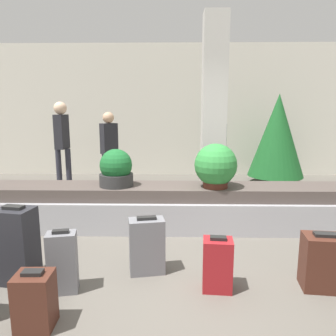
{
  "coord_description": "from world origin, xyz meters",
  "views": [
    {
      "loc": [
        0.09,
        -3.13,
        1.7
      ],
      "look_at": [
        0.0,
        1.35,
        0.86
      ],
      "focal_mm": 35.0,
      "sensor_mm": 36.0,
      "label": 1
    }
  ],
  "objects_px": {
    "suitcase_6": "(147,246)",
    "traveler_1": "(220,144)",
    "suitcase_3": "(17,245)",
    "traveler_2": "(109,145)",
    "traveler_0": "(62,138)",
    "pillar": "(214,113)",
    "suitcase_2": "(62,262)",
    "suitcase_0": "(35,301)",
    "potted_plant_0": "(216,166)",
    "decorated_tree": "(277,136)",
    "suitcase_4": "(217,264)",
    "suitcase_5": "(323,262)",
    "potted_plant_1": "(116,169)"
  },
  "relations": [
    {
      "from": "suitcase_0",
      "to": "suitcase_2",
      "type": "bearing_deg",
      "value": 83.04
    },
    {
      "from": "suitcase_0",
      "to": "suitcase_3",
      "type": "distance_m",
      "value": 0.82
    },
    {
      "from": "pillar",
      "to": "potted_plant_0",
      "type": "height_order",
      "value": "pillar"
    },
    {
      "from": "suitcase_5",
      "to": "potted_plant_0",
      "type": "height_order",
      "value": "potted_plant_0"
    },
    {
      "from": "suitcase_0",
      "to": "decorated_tree",
      "type": "height_order",
      "value": "decorated_tree"
    },
    {
      "from": "pillar",
      "to": "potted_plant_1",
      "type": "distance_m",
      "value": 2.02
    },
    {
      "from": "traveler_0",
      "to": "suitcase_3",
      "type": "bearing_deg",
      "value": -159.88
    },
    {
      "from": "suitcase_0",
      "to": "traveler_1",
      "type": "height_order",
      "value": "traveler_1"
    },
    {
      "from": "suitcase_4",
      "to": "traveler_1",
      "type": "relative_size",
      "value": 0.34
    },
    {
      "from": "suitcase_3",
      "to": "traveler_2",
      "type": "relative_size",
      "value": 0.49
    },
    {
      "from": "suitcase_4",
      "to": "suitcase_5",
      "type": "xyz_separation_m",
      "value": [
        0.99,
        0.04,
        0.01
      ]
    },
    {
      "from": "pillar",
      "to": "suitcase_4",
      "type": "relative_size",
      "value": 6.08
    },
    {
      "from": "pillar",
      "to": "suitcase_4",
      "type": "distance_m",
      "value": 3.08
    },
    {
      "from": "suitcase_2",
      "to": "suitcase_6",
      "type": "height_order",
      "value": "same"
    },
    {
      "from": "suitcase_6",
      "to": "traveler_1",
      "type": "distance_m",
      "value": 3.95
    },
    {
      "from": "potted_plant_0",
      "to": "potted_plant_1",
      "type": "distance_m",
      "value": 1.37
    },
    {
      "from": "suitcase_3",
      "to": "traveler_0",
      "type": "height_order",
      "value": "traveler_0"
    },
    {
      "from": "suitcase_6",
      "to": "traveler_1",
      "type": "height_order",
      "value": "traveler_1"
    },
    {
      "from": "suitcase_4",
      "to": "pillar",
      "type": "bearing_deg",
      "value": 89.48
    },
    {
      "from": "pillar",
      "to": "traveler_2",
      "type": "distance_m",
      "value": 2.28
    },
    {
      "from": "pillar",
      "to": "traveler_0",
      "type": "height_order",
      "value": "pillar"
    },
    {
      "from": "suitcase_3",
      "to": "traveler_2",
      "type": "distance_m",
      "value": 3.63
    },
    {
      "from": "suitcase_0",
      "to": "potted_plant_1",
      "type": "xyz_separation_m",
      "value": [
        0.26,
        2.18,
        0.62
      ]
    },
    {
      "from": "suitcase_6",
      "to": "potted_plant_0",
      "type": "xyz_separation_m",
      "value": [
        0.84,
        1.22,
        0.61
      ]
    },
    {
      "from": "pillar",
      "to": "suitcase_4",
      "type": "bearing_deg",
      "value": -95.24
    },
    {
      "from": "traveler_1",
      "to": "suitcase_6",
      "type": "bearing_deg",
      "value": 5.84
    },
    {
      "from": "suitcase_2",
      "to": "pillar",
      "type": "bearing_deg",
      "value": 48.26
    },
    {
      "from": "potted_plant_1",
      "to": "decorated_tree",
      "type": "distance_m",
      "value": 4.14
    },
    {
      "from": "traveler_2",
      "to": "suitcase_2",
      "type": "bearing_deg",
      "value": 51.74
    },
    {
      "from": "traveler_1",
      "to": "decorated_tree",
      "type": "bearing_deg",
      "value": 130.06
    },
    {
      "from": "potted_plant_0",
      "to": "traveler_0",
      "type": "xyz_separation_m",
      "value": [
        -2.82,
        2.14,
        0.19
      ]
    },
    {
      "from": "suitcase_5",
      "to": "traveler_0",
      "type": "height_order",
      "value": "traveler_0"
    },
    {
      "from": "suitcase_2",
      "to": "traveler_2",
      "type": "relative_size",
      "value": 0.38
    },
    {
      "from": "traveler_0",
      "to": "traveler_1",
      "type": "bearing_deg",
      "value": -75.59
    },
    {
      "from": "suitcase_2",
      "to": "suitcase_3",
      "type": "xyz_separation_m",
      "value": [
        -0.49,
        0.17,
        0.09
      ]
    },
    {
      "from": "suitcase_0",
      "to": "traveler_1",
      "type": "xyz_separation_m",
      "value": [
        2.03,
        4.59,
        0.69
      ]
    },
    {
      "from": "potted_plant_1",
      "to": "traveler_1",
      "type": "bearing_deg",
      "value": 53.69
    },
    {
      "from": "pillar",
      "to": "suitcase_3",
      "type": "distance_m",
      "value": 3.65
    },
    {
      "from": "suitcase_0",
      "to": "suitcase_4",
      "type": "relative_size",
      "value": 0.9
    },
    {
      "from": "suitcase_2",
      "to": "suitcase_4",
      "type": "distance_m",
      "value": 1.43
    },
    {
      "from": "suitcase_6",
      "to": "potted_plant_0",
      "type": "distance_m",
      "value": 1.61
    },
    {
      "from": "suitcase_0",
      "to": "traveler_2",
      "type": "height_order",
      "value": "traveler_2"
    },
    {
      "from": "suitcase_3",
      "to": "decorated_tree",
      "type": "distance_m",
      "value": 5.75
    },
    {
      "from": "potted_plant_0",
      "to": "traveler_0",
      "type": "height_order",
      "value": "traveler_0"
    },
    {
      "from": "suitcase_3",
      "to": "suitcase_6",
      "type": "distance_m",
      "value": 1.26
    },
    {
      "from": "suitcase_3",
      "to": "traveler_0",
      "type": "xyz_separation_m",
      "value": [
        -0.74,
        3.58,
        0.71
      ]
    },
    {
      "from": "traveler_1",
      "to": "traveler_2",
      "type": "height_order",
      "value": "traveler_2"
    },
    {
      "from": "suitcase_5",
      "to": "suitcase_6",
      "type": "relative_size",
      "value": 0.91
    },
    {
      "from": "pillar",
      "to": "suitcase_2",
      "type": "distance_m",
      "value": 3.54
    },
    {
      "from": "suitcase_6",
      "to": "traveler_2",
      "type": "xyz_separation_m",
      "value": [
        -1.03,
        3.37,
        0.66
      ]
    }
  ]
}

